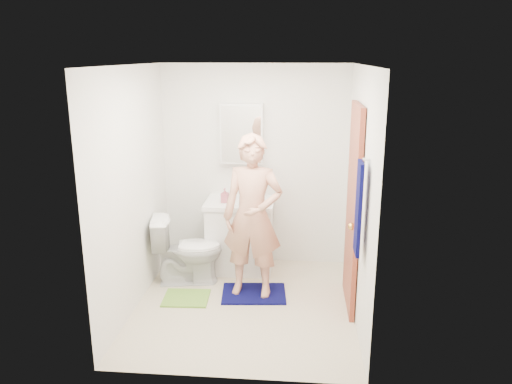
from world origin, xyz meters
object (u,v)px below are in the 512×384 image
towel (359,208)px  man (253,217)px  toilet (188,250)px  vanity_cabinet (240,237)px  medicine_cabinet (242,134)px  toothbrush_cup (255,195)px  soap_dispenser (225,195)px

towel → man: size_ratio=0.47×
towel → toilet: size_ratio=1.04×
vanity_cabinet → medicine_cabinet: medicine_cabinet is taller
toothbrush_cup → man: 0.75m
medicine_cabinet → man: bearing=-76.5°
vanity_cabinet → soap_dispenser: bearing=-152.7°
toothbrush_cup → towel: bearing=-57.2°
man → toothbrush_cup: bearing=100.3°
medicine_cabinet → man: 1.16m
medicine_cabinet → towel: size_ratio=0.87×
toilet → man: size_ratio=0.45×
medicine_cabinet → toilet: bearing=-130.6°
toilet → man: man is taller
medicine_cabinet → toilet: 1.47m
medicine_cabinet → man: (0.21, -0.88, -0.72)m
vanity_cabinet → soap_dispenser: (-0.16, -0.08, 0.53)m
vanity_cabinet → medicine_cabinet: (0.00, 0.22, 1.20)m
soap_dispenser → toilet: bearing=-139.6°
vanity_cabinet → toilet: size_ratio=1.04×
vanity_cabinet → soap_dispenser: 0.56m
medicine_cabinet → vanity_cabinet: bearing=-90.0°
soap_dispenser → man: size_ratio=0.10×
toilet → toothbrush_cup: bearing=-64.3°
vanity_cabinet → medicine_cabinet: 1.22m
towel → toothbrush_cup: 1.91m
soap_dispenser → man: man is taller
towel → soap_dispenser: (-1.34, 1.40, -0.32)m
soap_dispenser → toothbrush_cup: 0.37m
vanity_cabinet → toothbrush_cup: toothbrush_cup is taller
toilet → man: 0.94m
toilet → toothbrush_cup: toothbrush_cup is taller
towel → man: 1.33m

